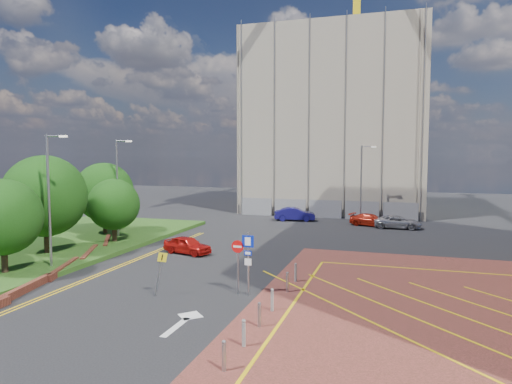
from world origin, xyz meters
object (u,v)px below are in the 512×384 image
at_px(tree_c, 114,204).
at_px(sign_cluster, 244,257).
at_px(car_silver_back, 398,222).
at_px(warning_sign, 160,268).
at_px(car_red_back, 370,220).
at_px(lamp_back, 362,181).
at_px(lamp_left_far, 118,184).
at_px(tree_d, 104,192).
at_px(car_red_left, 187,245).
at_px(tree_b, 45,196).
at_px(lamp_left_near, 50,195).
at_px(car_blue_back, 295,214).
at_px(tree_a, 3,217).

xyz_separation_m(tree_c, sign_cluster, (13.80, -9.02, -1.24)).
bearing_deg(tree_c, car_silver_back, 35.05).
bearing_deg(sign_cluster, warning_sign, -158.71).
xyz_separation_m(tree_c, car_red_back, (18.66, 15.66, -2.59)).
height_order(warning_sign, car_red_back, warning_sign).
bearing_deg(car_red_back, lamp_back, 41.45).
bearing_deg(lamp_left_far, tree_d, 154.32).
relative_size(car_red_left, car_red_back, 0.89).
bearing_deg(sign_cluster, lamp_back, 82.03).
xyz_separation_m(tree_b, lamp_left_near, (3.08, -3.00, 0.42)).
height_order(lamp_left_near, car_red_left, lamp_left_near).
relative_size(car_blue_back, car_silver_back, 0.98).
bearing_deg(car_red_left, lamp_back, -14.17).
bearing_deg(lamp_left_far, lamp_back, 40.86).
bearing_deg(car_blue_back, tree_b, 138.78).
distance_m(tree_b, car_red_back, 29.44).
height_order(lamp_left_near, lamp_back, lamp_left_near).
height_order(warning_sign, car_silver_back, warning_sign).
height_order(tree_a, lamp_left_far, lamp_left_far).
xyz_separation_m(lamp_left_far, car_red_back, (19.58, 13.66, -4.06)).
bearing_deg(tree_d, car_blue_back, 45.36).
distance_m(tree_a, lamp_left_near, 2.80).
distance_m(car_red_left, car_blue_back, 18.50).
height_order(tree_c, sign_cluster, tree_c).
height_order(tree_a, tree_c, tree_a).
distance_m(lamp_left_far, warning_sign, 16.87).
bearing_deg(lamp_left_near, car_red_back, 53.39).
bearing_deg(car_silver_back, lamp_left_far, 120.80).
height_order(lamp_back, car_red_left, lamp_back).
bearing_deg(tree_c, tree_b, -111.80).
xyz_separation_m(lamp_left_far, car_silver_back, (22.16, 12.90, -4.05)).
distance_m(tree_c, car_red_left, 7.41).
height_order(sign_cluster, warning_sign, sign_cluster).
height_order(lamp_back, car_red_back, lamp_back).
distance_m(sign_cluster, warning_sign, 4.23).
xyz_separation_m(sign_cluster, car_red_left, (-6.94, 7.83, -1.33)).
bearing_deg(tree_a, lamp_left_far, 92.01).
xyz_separation_m(tree_d, car_red_left, (9.85, -4.19, -3.25)).
distance_m(warning_sign, car_silver_back, 27.87).
xyz_separation_m(lamp_left_near, car_silver_back, (20.16, 22.90, -4.05)).
distance_m(lamp_back, car_silver_back, 6.09).
distance_m(lamp_left_near, car_silver_back, 30.78).
bearing_deg(car_silver_back, tree_b, 131.17).
bearing_deg(lamp_left_far, sign_cluster, -36.82).
bearing_deg(warning_sign, car_blue_back, 88.24).
distance_m(tree_b, car_silver_back, 30.81).
relative_size(lamp_back, car_red_left, 2.19).
bearing_deg(car_silver_back, car_red_back, 74.25).
bearing_deg(tree_b, car_red_left, 23.30).
bearing_deg(car_silver_back, lamp_left_near, 139.24).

